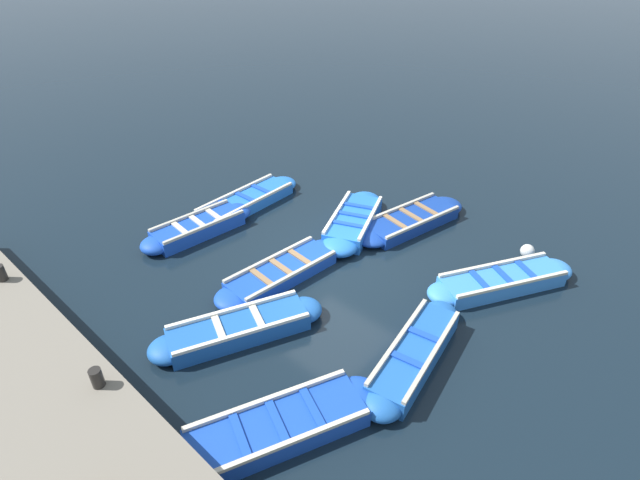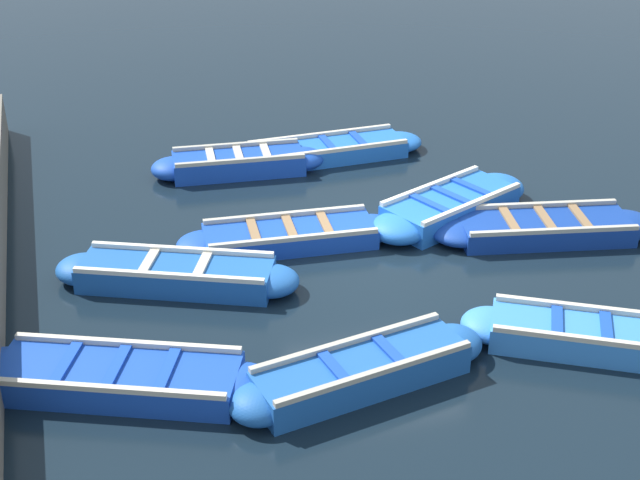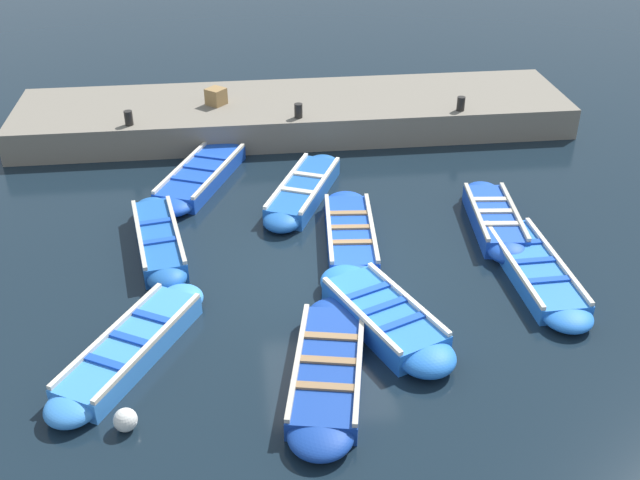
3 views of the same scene
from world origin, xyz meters
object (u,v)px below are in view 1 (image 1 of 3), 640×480
at_px(boat_mid_row, 501,281).
at_px(bollard_mid_south, 1,273).
at_px(boat_end_of_row, 198,227).
at_px(bollard_mid_north, 97,378).
at_px(buoy_orange_near, 527,251).
at_px(boat_tucked, 281,272).
at_px(boat_outer_right, 246,202).
at_px(boat_broadside, 411,220).
at_px(boat_bow_out, 353,222).
at_px(boat_inner_gap, 239,329).
at_px(boat_centre, 278,428).
at_px(boat_far_corner, 414,355).

bearing_deg(boat_mid_row, bollard_mid_south, 136.19).
xyz_separation_m(boat_mid_row, boat_end_of_row, (-3.28, 6.93, 0.01)).
distance_m(bollard_mid_north, buoy_orange_near, 9.89).
bearing_deg(boat_tucked, buoy_orange_near, -39.66).
relative_size(boat_tucked, boat_outer_right, 0.93).
distance_m(boat_broadside, bollard_mid_north, 8.61).
bearing_deg(boat_bow_out, boat_outer_right, 111.54).
height_order(boat_outer_right, boat_broadside, boat_broadside).
bearing_deg(boat_broadside, bollard_mid_south, 152.78).
distance_m(boat_bow_out, boat_inner_gap, 4.77).
bearing_deg(boat_centre, boat_broadside, 16.43).
xyz_separation_m(boat_bow_out, boat_mid_row, (0.31, -4.07, -0.02)).
bearing_deg(boat_bow_out, boat_mid_row, -85.67).
bearing_deg(boat_inner_gap, boat_centre, -115.24).
height_order(boat_centre, boat_inner_gap, boat_inner_gap).
bearing_deg(bollard_mid_south, boat_far_corner, -57.97).
relative_size(boat_far_corner, boat_tucked, 0.97).
bearing_deg(boat_centre, boat_outer_right, 53.36).
bearing_deg(boat_centre, boat_far_corner, -15.17).
bearing_deg(boat_mid_row, bollard_mid_north, 156.56).
xyz_separation_m(boat_centre, boat_far_corner, (2.83, -0.77, 0.03)).
relative_size(boat_bow_out, boat_outer_right, 0.88).
xyz_separation_m(boat_mid_row, boat_outer_right, (-1.50, 7.10, -0.02)).
distance_m(boat_centre, buoy_orange_near, 7.67).
bearing_deg(boat_centre, boat_bow_out, 28.33).
height_order(boat_centre, boat_bow_out, boat_bow_out).
height_order(boat_bow_out, boat_far_corner, boat_bow_out).
bearing_deg(bollard_mid_north, boat_outer_right, 31.02).
height_order(boat_far_corner, boat_broadside, boat_far_corner).
xyz_separation_m(boat_inner_gap, bollard_mid_south, (-2.73, 4.21, 0.77)).
height_order(boat_centre, boat_far_corner, boat_far_corner).
height_order(boat_inner_gap, boat_tucked, boat_inner_gap).
height_order(boat_far_corner, bollard_mid_south, bollard_mid_south).
height_order(boat_centre, boat_broadside, boat_centre).
bearing_deg(boat_far_corner, boat_broadside, 34.58).
height_order(boat_mid_row, boat_end_of_row, boat_end_of_row).
bearing_deg(boat_mid_row, buoy_orange_near, 2.54).
xyz_separation_m(boat_far_corner, boat_mid_row, (3.22, -0.21, -0.02)).
height_order(boat_far_corner, buoy_orange_near, boat_far_corner).
relative_size(bollard_mid_south, buoy_orange_near, 1.03).
distance_m(boat_tucked, bollard_mid_south, 5.84).
bearing_deg(boat_mid_row, boat_tucked, 128.23).
xyz_separation_m(boat_centre, boat_broadside, (6.89, 2.03, -0.01)).
relative_size(boat_tucked, bollard_mid_north, 10.30).
height_order(boat_far_corner, boat_mid_row, boat_far_corner).
relative_size(boat_centre, boat_far_corner, 1.12).
bearing_deg(boat_mid_row, boat_bow_out, 94.33).
xyz_separation_m(boat_centre, buoy_orange_near, (7.62, -0.91, -0.00)).
relative_size(boat_end_of_row, buoy_orange_near, 9.61).
bearing_deg(boat_outer_right, boat_inner_gap, -131.97).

